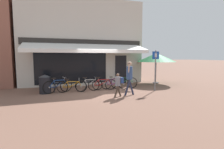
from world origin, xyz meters
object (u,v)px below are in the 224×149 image
parking_sign (155,66)px  cafe_parasol (156,57)px  bicycle_silver (89,85)px  pedestrian_adult (129,74)px  bicycle_green (124,82)px  bicycle_red (102,84)px  pedestrian_child (118,82)px  bicycle_orange (72,86)px  bicycle_purple (115,84)px  bicycle_blue (58,86)px  litter_bin (45,84)px

parking_sign → cafe_parasol: (1.74, 2.57, 0.49)m
bicycle_silver → pedestrian_adult: 2.66m
bicycle_green → bicycle_red: bearing=-160.8°
bicycle_green → pedestrian_child: size_ratio=1.47×
bicycle_orange → pedestrian_child: size_ratio=1.41×
bicycle_silver → bicycle_purple: (1.61, -0.04, -0.01)m
bicycle_blue → pedestrian_child: (2.85, -2.02, 0.35)m
bicycle_green → bicycle_orange: bearing=-166.2°
cafe_parasol → litter_bin: bearing=-171.3°
bicycle_blue → parking_sign: parking_sign is taller
pedestrian_child → parking_sign: bearing=-154.6°
pedestrian_adult → parking_sign: 2.04m
bicycle_blue → pedestrian_child: bearing=-55.5°
pedestrian_adult → litter_bin: 4.66m
bicycle_blue → bicycle_green: size_ratio=0.92×
bicycle_silver → pedestrian_child: (1.07, -2.02, 0.37)m
bicycle_green → litter_bin: (-4.76, -0.07, 0.15)m
bicycle_green → bicycle_silver: bearing=-167.5°
bicycle_green → pedestrian_child: 2.53m
cafe_parasol → bicycle_blue: bearing=-169.8°
bicycle_green → cafe_parasol: bearing=28.7°
bicycle_orange → pedestrian_child: pedestrian_child is taller
bicycle_blue → bicycle_green: 4.09m
bicycle_orange → bicycle_purple: 2.65m
bicycle_blue → litter_bin: litter_bin is taller
bicycle_blue → bicycle_orange: bearing=-31.3°
pedestrian_child → bicycle_purple: bearing=-95.6°
bicycle_blue → cafe_parasol: size_ratio=0.56×
bicycle_blue → litter_bin: (-0.67, 0.08, 0.13)m
bicycle_purple → parking_sign: (2.08, -1.23, 1.11)m
pedestrian_adult → cafe_parasol: (3.66, 3.14, 0.85)m
bicycle_purple → pedestrian_adult: 1.96m
pedestrian_child → litter_bin: (-3.52, 2.10, -0.22)m
cafe_parasol → bicycle_silver: bearing=-166.6°
bicycle_orange → bicycle_red: bicycle_red is taller
pedestrian_adult → cafe_parasol: cafe_parasol is taller
bicycle_purple → litter_bin: (-4.06, 0.13, 0.17)m
bicycle_red → cafe_parasol: size_ratio=0.59×
bicycle_silver → pedestrian_child: size_ratio=1.41×
bicycle_orange → parking_sign: bearing=-3.2°
bicycle_green → litter_bin: 4.76m
bicycle_red → pedestrian_adult: (1.00, -1.71, 0.74)m
bicycle_purple → bicycle_blue: bearing=-160.6°
pedestrian_adult → cafe_parasol: bearing=-129.5°
bicycle_green → pedestrian_adult: (-0.55, -2.00, 0.74)m
bicycle_green → cafe_parasol: 3.68m
litter_bin → cafe_parasol: bearing=8.7°
bicycle_green → pedestrian_adult: pedestrian_adult is taller
bicycle_blue → bicycle_purple: (3.39, -0.04, -0.03)m
bicycle_silver → bicycle_green: bearing=-1.3°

